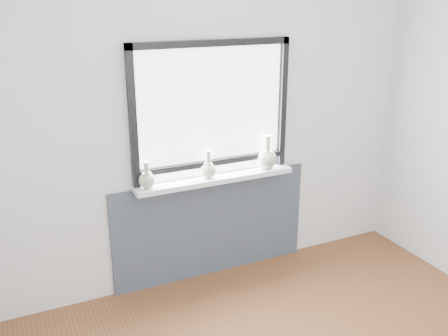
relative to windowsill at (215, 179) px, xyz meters
name	(u,v)px	position (x,y,z in m)	size (l,w,h in m)	color
back_wall	(210,124)	(0.00, 0.10, 0.42)	(3.60, 0.02, 2.60)	silver
apron_panel	(212,226)	(0.00, 0.07, -0.45)	(1.70, 0.03, 0.86)	#3D4756
windowsill	(215,179)	(0.00, 0.00, 0.00)	(1.32, 0.18, 0.04)	white
window	(212,108)	(0.00, 0.06, 0.56)	(1.30, 0.06, 1.05)	black
vase_a	(147,179)	(-0.56, -0.01, 0.09)	(0.13, 0.13, 0.20)	#AFC29B
vase_b	(208,169)	(-0.06, 0.00, 0.09)	(0.13, 0.13, 0.22)	#AFC29B
vase_c	(267,158)	(0.47, 0.00, 0.11)	(0.17, 0.17, 0.28)	#AFC29B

